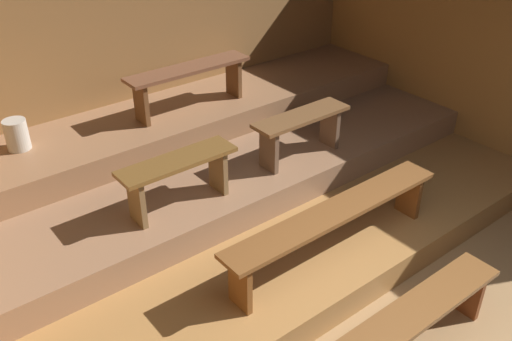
{
  "coord_description": "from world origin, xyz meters",
  "views": [
    {
      "loc": [
        -2.76,
        -1.17,
        3.4
      ],
      "look_at": [
        0.13,
        2.47,
        0.62
      ],
      "focal_mm": 39.12,
      "sensor_mm": 36.0,
      "label": 1
    }
  ],
  "objects_px": {
    "bench_floor_center": "(406,324)",
    "bench_upper_center": "(189,77)",
    "pail_upper": "(17,135)",
    "bench_lower_center": "(335,218)",
    "bench_middle_right": "(301,126)",
    "bench_middle_left": "(178,172)"
  },
  "relations": [
    {
      "from": "bench_floor_center",
      "to": "bench_middle_left",
      "type": "height_order",
      "value": "bench_middle_left"
    },
    {
      "from": "bench_middle_left",
      "to": "pail_upper",
      "type": "bearing_deg",
      "value": 122.51
    },
    {
      "from": "bench_floor_center",
      "to": "pail_upper",
      "type": "relative_size",
      "value": 6.31
    },
    {
      "from": "bench_middle_left",
      "to": "pail_upper",
      "type": "height_order",
      "value": "pail_upper"
    },
    {
      "from": "bench_lower_center",
      "to": "pail_upper",
      "type": "relative_size",
      "value": 7.53
    },
    {
      "from": "bench_upper_center",
      "to": "pail_upper",
      "type": "height_order",
      "value": "bench_upper_center"
    },
    {
      "from": "bench_lower_center",
      "to": "bench_upper_center",
      "type": "height_order",
      "value": "bench_upper_center"
    },
    {
      "from": "bench_upper_center",
      "to": "bench_middle_right",
      "type": "bearing_deg",
      "value": -65.0
    },
    {
      "from": "bench_lower_center",
      "to": "bench_middle_right",
      "type": "bearing_deg",
      "value": 61.34
    },
    {
      "from": "bench_floor_center",
      "to": "bench_upper_center",
      "type": "distance_m",
      "value": 3.38
    },
    {
      "from": "pail_upper",
      "to": "bench_lower_center",
      "type": "bearing_deg",
      "value": -55.39
    },
    {
      "from": "bench_floor_center",
      "to": "pail_upper",
      "type": "bearing_deg",
      "value": 113.29
    },
    {
      "from": "bench_floor_center",
      "to": "bench_lower_center",
      "type": "relative_size",
      "value": 0.84
    },
    {
      "from": "bench_middle_left",
      "to": "bench_upper_center",
      "type": "height_order",
      "value": "bench_upper_center"
    },
    {
      "from": "bench_middle_left",
      "to": "bench_middle_right",
      "type": "bearing_deg",
      "value": 0.0
    },
    {
      "from": "bench_middle_left",
      "to": "pail_upper",
      "type": "xyz_separation_m",
      "value": [
        -0.9,
        1.42,
        0.08
      ]
    },
    {
      "from": "pail_upper",
      "to": "bench_upper_center",
      "type": "bearing_deg",
      "value": -7.35
    },
    {
      "from": "bench_middle_right",
      "to": "bench_lower_center",
      "type": "bearing_deg",
      "value": -118.66
    },
    {
      "from": "bench_middle_left",
      "to": "pail_upper",
      "type": "relative_size",
      "value": 3.61
    },
    {
      "from": "bench_upper_center",
      "to": "bench_floor_center",
      "type": "bearing_deg",
      "value": -94.97
    },
    {
      "from": "pail_upper",
      "to": "bench_floor_center",
      "type": "bearing_deg",
      "value": -66.71
    },
    {
      "from": "bench_middle_right",
      "to": "bench_middle_left",
      "type": "bearing_deg",
      "value": 180.0
    }
  ]
}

